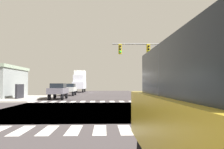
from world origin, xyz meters
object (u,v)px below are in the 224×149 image
(traffic_signal_mast, at_px, (152,56))
(street_lamp, at_px, (156,65))
(sedan_leading_2, at_px, (70,88))
(sedan_trailing_3, at_px, (58,90))
(box_truck_middle_1, at_px, (80,81))

(traffic_signal_mast, height_order, street_lamp, street_lamp)
(traffic_signal_mast, bearing_deg, street_lamp, 73.75)
(street_lamp, relative_size, sedan_leading_2, 1.67)
(street_lamp, bearing_deg, sedan_trailing_3, -165.08)
(sedan_leading_2, relative_size, box_truck_middle_1, 0.60)
(sedan_leading_2, bearing_deg, box_truck_middle_1, -90.00)
(traffic_signal_mast, distance_m, street_lamp, 7.89)
(street_lamp, height_order, sedan_trailing_3, street_lamp)
(street_lamp, distance_m, sedan_trailing_3, 13.37)
(traffic_signal_mast, bearing_deg, box_truck_middle_1, 110.20)
(street_lamp, distance_m, sedan_leading_2, 14.10)
(traffic_signal_mast, bearing_deg, sedan_trailing_3, 157.71)
(sedan_leading_2, bearing_deg, sedan_trailing_3, 90.00)
(sedan_leading_2, bearing_deg, street_lamp, 155.97)
(box_truck_middle_1, bearing_deg, sedan_leading_2, 90.00)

